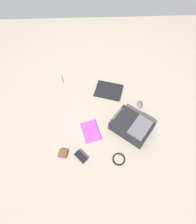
{
  "coord_description": "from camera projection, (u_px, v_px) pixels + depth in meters",
  "views": [
    {
      "loc": [
        0.09,
        1.09,
        1.83
      ],
      "look_at": [
        0.04,
        -0.0,
        0.02
      ],
      "focal_mm": 28.91,
      "sensor_mm": 36.0,
      "label": 1
    }
  ],
  "objects": [
    {
      "name": "laptop",
      "position": [
        108.0,
        90.0,
        2.29
      ],
      "size": [
        0.39,
        0.33,
        0.03
      ],
      "color": "black",
      "rests_on": "ground_plane"
    },
    {
      "name": "power_brick",
      "position": [
        81.0,
        157.0,
        1.85
      ],
      "size": [
        0.14,
        0.14,
        0.03
      ],
      "primitive_type": "cube",
      "rotation": [
        0.0,
        0.0,
        0.75
      ],
      "color": "black",
      "rests_on": "ground_plane"
    },
    {
      "name": "ground_plane",
      "position": [
        102.0,
        113.0,
        2.14
      ],
      "size": [
        3.9,
        3.9,
        0.0
      ],
      "primitive_type": "plane",
      "color": "gray"
    },
    {
      "name": "earbud_pouch",
      "position": [
        63.0,
        154.0,
        1.87
      ],
      "size": [
        0.1,
        0.1,
        0.03
      ],
      "primitive_type": "cube",
      "rotation": [
        0.0,
        0.0,
        -0.22
      ],
      "color": "#59331E",
      "rests_on": "ground_plane"
    },
    {
      "name": "pen_black",
      "position": [
        63.0,
        79.0,
        2.41
      ],
      "size": [
        0.04,
        0.13,
        0.01
      ],
      "primitive_type": "cylinder",
      "rotation": [
        1.57,
        0.0,
        0.27
      ],
      "color": "red",
      "rests_on": "ground_plane"
    },
    {
      "name": "book_comic",
      "position": [
        90.0,
        132.0,
        2.0
      ],
      "size": [
        0.23,
        0.3,
        0.02
      ],
      "color": "silver",
      "rests_on": "ground_plane"
    },
    {
      "name": "computer_mouse",
      "position": [
        140.0,
        105.0,
        2.17
      ],
      "size": [
        0.06,
        0.11,
        0.04
      ],
      "primitive_type": "ellipsoid",
      "rotation": [
        0.0,
        0.0,
        0.0
      ],
      "color": "#4C4C51",
      "rests_on": "ground_plane"
    },
    {
      "name": "cable_coil",
      "position": [
        119.0,
        159.0,
        1.84
      ],
      "size": [
        0.13,
        0.13,
        0.01
      ],
      "primitive_type": "torus",
      "color": "black",
      "rests_on": "ground_plane"
    },
    {
      "name": "backpack",
      "position": [
        132.0,
        126.0,
        1.97
      ],
      "size": [
        0.51,
        0.5,
        0.16
      ],
      "color": "black",
      "rests_on": "ground_plane"
    }
  ]
}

